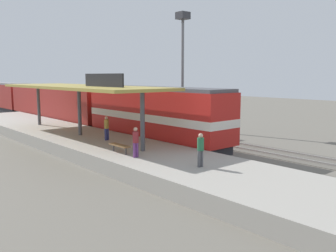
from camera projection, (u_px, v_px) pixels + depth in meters
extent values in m
plane|color=#666056|center=(148.00, 137.00, 32.65)|extent=(120.00, 120.00, 0.00)
cube|color=#565249|center=(129.00, 139.00, 31.34)|extent=(3.20, 110.00, 0.04)
cube|color=gray|center=(122.00, 140.00, 30.87)|extent=(0.10, 110.00, 0.16)
cube|color=gray|center=(136.00, 138.00, 31.81)|extent=(0.10, 110.00, 0.16)
cube|color=#565249|center=(169.00, 134.00, 34.34)|extent=(3.20, 110.00, 0.04)
cube|color=gray|center=(164.00, 134.00, 33.86)|extent=(0.10, 110.00, 0.16)
cube|color=gray|center=(175.00, 132.00, 34.80)|extent=(0.10, 110.00, 0.16)
cube|color=#9E998E|center=(81.00, 141.00, 28.29)|extent=(6.00, 44.00, 0.90)
cylinder|color=#47474C|center=(143.00, 122.00, 22.01)|extent=(0.28, 0.28, 3.60)
cylinder|color=#47474C|center=(80.00, 112.00, 27.98)|extent=(0.28, 0.28, 3.60)
cylinder|color=#47474C|center=(39.00, 105.00, 33.95)|extent=(0.28, 0.28, 3.60)
cube|color=#A38E3D|center=(79.00, 87.00, 27.72)|extent=(5.20, 18.00, 0.20)
cube|color=black|center=(103.00, 80.00, 24.96)|extent=(0.12, 4.80, 0.90)
cylinder|color=#333338|center=(126.00, 151.00, 21.14)|extent=(0.07, 0.07, 0.42)
cylinder|color=#333338|center=(114.00, 148.00, 22.11)|extent=(0.07, 0.07, 0.42)
cube|color=brown|center=(120.00, 145.00, 21.59)|extent=(0.44, 1.70, 0.08)
cube|color=#28282D|center=(155.00, 139.00, 28.70)|extent=(2.60, 13.60, 0.70)
cube|color=red|center=(154.00, 112.00, 28.41)|extent=(2.90, 14.40, 3.50)
cube|color=#4C4C51|center=(154.00, 88.00, 28.15)|extent=(2.78, 14.11, 0.24)
cube|color=silver|center=(154.00, 116.00, 28.44)|extent=(2.93, 14.43, 0.56)
cube|color=#28282D|center=(57.00, 119.00, 42.13)|extent=(2.60, 19.20, 0.70)
cube|color=maroon|center=(56.00, 101.00, 41.85)|extent=(2.90, 20.00, 3.30)
cube|color=slate|center=(55.00, 86.00, 41.61)|extent=(2.78, 19.60, 0.24)
cube|color=#28282D|center=(0.00, 107.00, 57.65)|extent=(2.60, 19.20, 0.70)
cube|color=maroon|center=(0.00, 94.00, 57.37)|extent=(2.90, 20.00, 3.30)
cube|color=#28282D|center=(145.00, 125.00, 37.06)|extent=(2.50, 11.20, 0.70)
cube|color=#6B6056|center=(145.00, 108.00, 36.84)|extent=(2.80, 12.00, 2.60)
cube|color=#554D45|center=(145.00, 94.00, 36.64)|extent=(2.69, 11.76, 0.24)
cylinder|color=slate|center=(183.00, 75.00, 36.88)|extent=(0.28, 0.28, 11.00)
cube|color=#333338|center=(183.00, 16.00, 36.08)|extent=(1.10, 1.10, 0.70)
cylinder|color=#663375|center=(134.00, 150.00, 20.37)|extent=(0.16, 0.16, 0.84)
cylinder|color=#663375|center=(137.00, 150.00, 20.49)|extent=(0.16, 0.16, 0.84)
cylinder|color=maroon|center=(136.00, 137.00, 20.33)|extent=(0.34, 0.34, 0.64)
sphere|color=tan|center=(136.00, 129.00, 20.27)|extent=(0.23, 0.23, 0.23)
cylinder|color=#4C4C51|center=(199.00, 159.00, 18.26)|extent=(0.16, 0.16, 0.84)
cylinder|color=#4C4C51|center=(202.00, 158.00, 18.38)|extent=(0.16, 0.16, 0.84)
cylinder|color=#23603D|center=(201.00, 144.00, 18.22)|extent=(0.34, 0.34, 0.64)
sphere|color=tan|center=(201.00, 136.00, 18.16)|extent=(0.23, 0.23, 0.23)
cylinder|color=navy|center=(106.00, 134.00, 25.83)|extent=(0.16, 0.16, 0.84)
cylinder|color=navy|center=(108.00, 134.00, 25.95)|extent=(0.16, 0.16, 0.84)
cylinder|color=olive|center=(107.00, 124.00, 25.79)|extent=(0.34, 0.34, 0.64)
sphere|color=tan|center=(106.00, 118.00, 25.73)|extent=(0.23, 0.23, 0.23)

